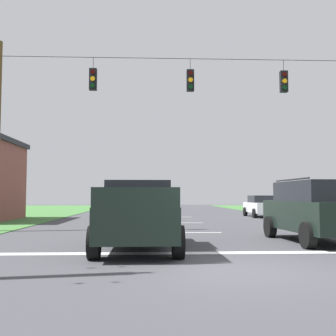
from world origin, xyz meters
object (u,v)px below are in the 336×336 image
(overhead_signal_span, at_px, (192,128))
(pickup_truck, at_px, (138,215))
(suv_black, at_px, (316,209))
(distant_car_crossing_white, at_px, (262,206))

(overhead_signal_span, distance_m, pickup_truck, 7.20)
(pickup_truck, bearing_deg, suv_black, 13.96)
(pickup_truck, xyz_separation_m, distant_car_crossing_white, (8.31, 17.31, -0.18))
(overhead_signal_span, xyz_separation_m, distant_car_crossing_white, (6.13, 11.39, -3.66))
(suv_black, bearing_deg, overhead_signal_span, 128.53)
(overhead_signal_span, relative_size, distant_car_crossing_white, 3.97)
(overhead_signal_span, bearing_deg, pickup_truck, -110.22)
(distant_car_crossing_white, bearing_deg, pickup_truck, -115.65)
(pickup_truck, height_order, suv_black, suv_black)
(overhead_signal_span, distance_m, distant_car_crossing_white, 13.45)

